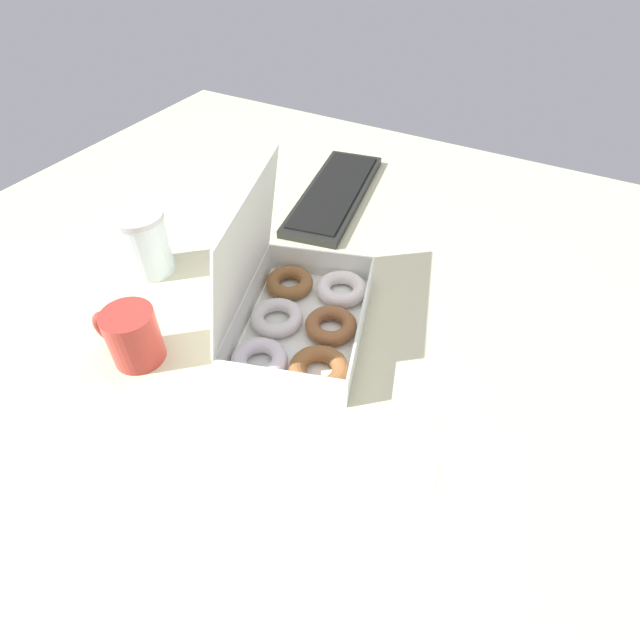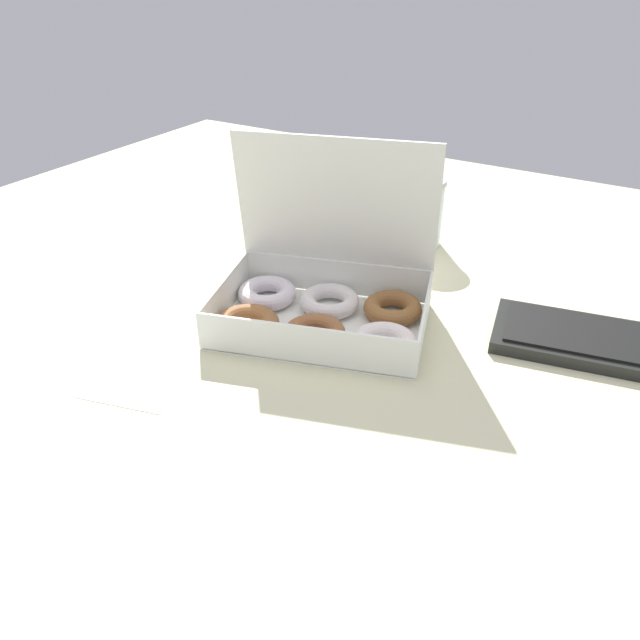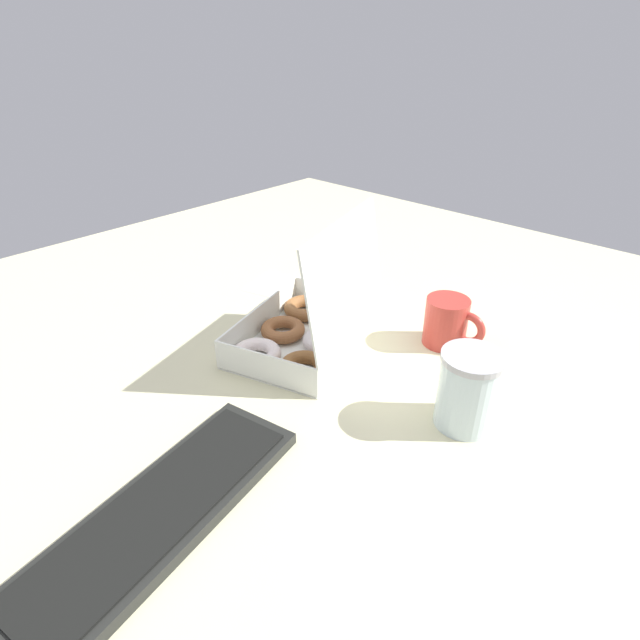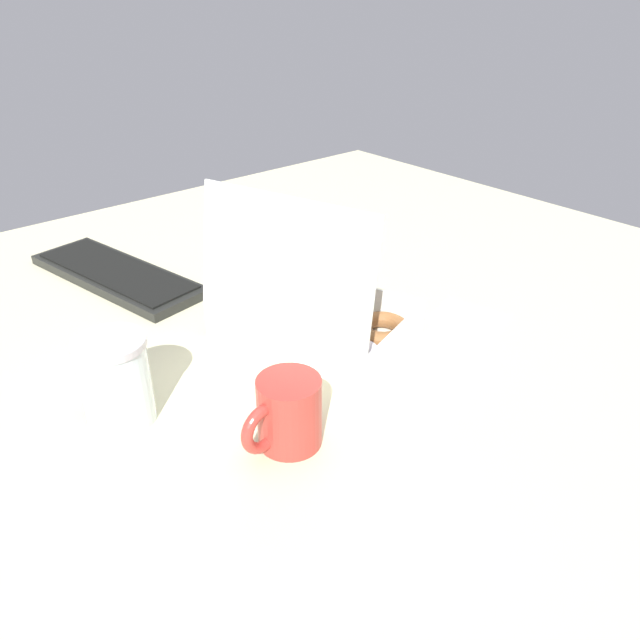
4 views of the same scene
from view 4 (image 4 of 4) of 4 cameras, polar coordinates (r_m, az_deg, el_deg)
The scene contains 6 objects.
ground_plane at distance 103.36cm, azimuth 2.10°, elevation -2.82°, with size 180.00×180.00×2.00cm, color beige.
donut_box at distance 103.31cm, azimuth -0.58°, elevation 0.07°, with size 35.22×28.72×26.36cm.
keyboard at distance 130.79cm, azimuth -18.08°, elevation 3.97°, with size 42.35×20.43×2.20cm.
coffee_mug at distance 80.23cm, azimuth -3.03°, elevation -8.45°, with size 8.36×12.14×9.63cm.
glass_jar at distance 87.49cm, azimuth -18.16°, elevation -5.31°, with size 9.56×9.56×12.73cm.
paper_napkin at distance 113.63cm, azimuth 13.44°, elevation 0.15°, with size 12.06×10.25×0.15cm, color white.
Camera 4 is at (-63.56, 59.99, 54.19)cm, focal length 35.00 mm.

